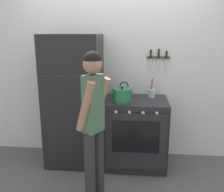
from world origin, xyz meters
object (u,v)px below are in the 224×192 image
utensil_jar (152,93)px  dutch_oven_pot (122,95)px  tea_kettle (124,92)px  person (94,119)px  refrigerator (74,101)px  stove_range (136,132)px

utensil_jar → dutch_oven_pot: bearing=-146.2°
tea_kettle → person: bearing=-105.8°
dutch_oven_pot → utensil_jar: bearing=33.8°
tea_kettle → utensil_jar: (0.37, 0.01, 0.00)m
refrigerator → person: bearing=-63.4°
refrigerator → tea_kettle: refrigerator is taller
stove_range → utensil_jar: size_ratio=3.32×
dutch_oven_pot → tea_kettle: 0.25m
dutch_oven_pot → tea_kettle: bearing=86.7°
tea_kettle → utensil_jar: bearing=1.0°
tea_kettle → person: person is taller
dutch_oven_pot → person: person is taller
refrigerator → dutch_oven_pot: 0.67m
refrigerator → stove_range: size_ratio=1.91×
stove_range → tea_kettle: (-0.17, 0.15, 0.50)m
person → refrigerator: bearing=54.9°
dutch_oven_pot → utensil_jar: (0.38, 0.25, -0.02)m
stove_range → dutch_oven_pot: (-0.18, -0.10, 0.53)m
stove_range → dutch_oven_pot: bearing=-151.6°
tea_kettle → person: 0.95m
stove_range → dutch_oven_pot: dutch_oven_pot is taller
refrigerator → dutch_oven_pot: refrigerator is taller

